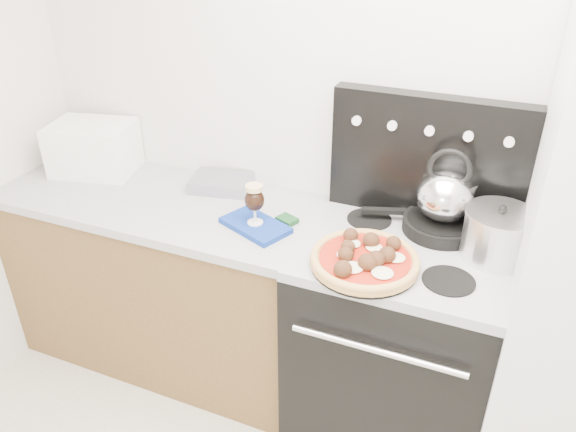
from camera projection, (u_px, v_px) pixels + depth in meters
The scene contains 15 objects.
room_shell at pixel (299, 316), 1.24m from camera, with size 3.52×3.01×2.52m.
base_cabinet at pixel (170, 282), 2.71m from camera, with size 1.45×0.60×0.86m, color brown.
countertop at pixel (159, 200), 2.49m from camera, with size 1.48×0.63×0.04m, color #B1B1B1.
stove_body at pixel (393, 345), 2.32m from camera, with size 0.76×0.65×0.88m, color black.
cooktop at pixel (405, 252), 2.09m from camera, with size 0.76×0.65×0.04m, color #ADADB2.
backguard at pixel (427, 158), 2.18m from camera, with size 0.76×0.08×0.50m, color black.
toaster_oven at pixel (94, 148), 2.66m from camera, with size 0.37×0.28×0.23m, color white.
foil_sheet at pixel (221, 183), 2.54m from camera, with size 0.27×0.19×0.05m, color silver.
oven_mitt at pixel (255, 225), 2.24m from camera, with size 0.27×0.16×0.02m, color navy.
beer_glass at pixel (255, 204), 2.19m from camera, with size 0.08×0.08×0.17m, color black, non-canonical shape.
pizza_pan at pixel (364, 265), 1.97m from camera, with size 0.37×0.37×0.01m, color black.
pizza at pixel (365, 258), 1.96m from camera, with size 0.38×0.38×0.05m, color #D7A150, non-canonical shape.
skillet at pixel (441, 225), 2.17m from camera, with size 0.29×0.29×0.05m, color #242424.
tea_kettle at pixel (446, 191), 2.10m from camera, with size 0.22×0.22×0.24m, color white, non-canonical shape.
stock_pot at pixel (497, 236), 1.99m from camera, with size 0.24×0.24×0.17m, color silver.
Camera 1 is at (0.35, -0.61, 2.06)m, focal length 35.00 mm.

